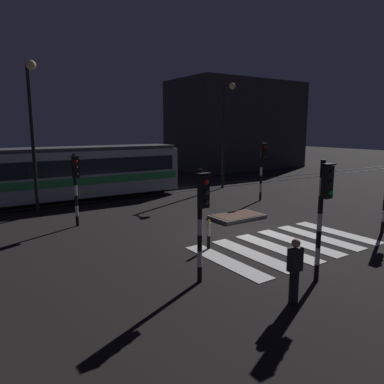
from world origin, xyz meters
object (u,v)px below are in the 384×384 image
(traffic_light_corner_far_left, at_px, (76,179))
(traffic_light_corner_near_left, at_px, (202,209))
(traffic_light_kerb_mid_left, at_px, (323,203))
(tram, at_px, (43,174))
(traffic_light_corner_far_right, at_px, (262,162))
(street_lamp_trackside_left, at_px, (32,121))
(bollard_island_edge, at_px, (209,234))
(street_lamp_trackside_right, at_px, (226,123))
(pedestrian_waiting_at_kerb, at_px, (295,271))

(traffic_light_corner_far_left, relative_size, traffic_light_corner_near_left, 1.00)
(traffic_light_kerb_mid_left, bearing_deg, tram, 104.78)
(traffic_light_corner_far_left, xyz_separation_m, traffic_light_corner_far_right, (11.04, -0.27, 0.20))
(traffic_light_kerb_mid_left, xyz_separation_m, tram, (-4.15, 15.71, -0.58))
(traffic_light_corner_far_right, height_order, tram, tram)
(street_lamp_trackside_left, height_order, bollard_island_edge, street_lamp_trackside_left)
(traffic_light_kerb_mid_left, bearing_deg, traffic_light_corner_near_left, 147.54)
(street_lamp_trackside_right, bearing_deg, traffic_light_kerb_mid_left, -119.21)
(street_lamp_trackside_right, bearing_deg, pedestrian_waiting_at_kerb, -123.07)
(traffic_light_kerb_mid_left, height_order, traffic_light_corner_far_right, traffic_light_corner_far_right)
(tram, xyz_separation_m, pedestrian_waiting_at_kerb, (2.49, -16.22, -0.87))
(street_lamp_trackside_left, bearing_deg, traffic_light_corner_near_left, -79.17)
(street_lamp_trackside_left, height_order, pedestrian_waiting_at_kerb, street_lamp_trackside_left)
(traffic_light_corner_far_left, bearing_deg, pedestrian_waiting_at_kerb, -77.50)
(street_lamp_trackside_left, relative_size, tram, 0.45)
(traffic_light_kerb_mid_left, relative_size, street_lamp_trackside_right, 0.48)
(traffic_light_corner_far_left, height_order, bollard_island_edge, traffic_light_corner_far_left)
(street_lamp_trackside_right, distance_m, tram, 12.62)
(street_lamp_trackside_right, relative_size, pedestrian_waiting_at_kerb, 4.32)
(traffic_light_corner_near_left, bearing_deg, pedestrian_waiting_at_kerb, -62.66)
(traffic_light_corner_far_right, distance_m, street_lamp_trackside_right, 5.41)
(tram, bearing_deg, traffic_light_corner_far_right, -28.46)
(street_lamp_trackside_left, relative_size, pedestrian_waiting_at_kerb, 4.34)
(pedestrian_waiting_at_kerb, height_order, bollard_island_edge, pedestrian_waiting_at_kerb)
(street_lamp_trackside_left, xyz_separation_m, pedestrian_waiting_at_kerb, (3.34, -13.50, -3.81))
(traffic_light_corner_far_left, distance_m, traffic_light_corner_far_right, 11.05)
(traffic_light_corner_far_right, xyz_separation_m, street_lamp_trackside_left, (-12.07, 3.37, 2.33))
(bollard_island_edge, bearing_deg, traffic_light_kerb_mid_left, -77.36)
(traffic_light_kerb_mid_left, xyz_separation_m, street_lamp_trackside_left, (-4.99, 13.00, 2.36))
(traffic_light_corner_far_right, relative_size, bollard_island_edge, 3.21)
(traffic_light_corner_near_left, distance_m, street_lamp_trackside_right, 16.86)
(tram, bearing_deg, traffic_light_kerb_mid_left, -75.22)
(traffic_light_corner_far_right, xyz_separation_m, bollard_island_edge, (-8.00, -5.52, -1.79))
(traffic_light_corner_far_left, xyz_separation_m, street_lamp_trackside_right, (12.02, 4.52, 2.51))
(pedestrian_waiting_at_kerb, bearing_deg, traffic_light_corner_far_right, 49.24)
(tram, height_order, pedestrian_waiting_at_kerb, tram)
(street_lamp_trackside_left, bearing_deg, street_lamp_trackside_right, 6.21)
(traffic_light_corner_near_left, bearing_deg, bollard_island_edge, 49.92)
(traffic_light_corner_far_right, height_order, bollard_island_edge, traffic_light_corner_far_right)
(tram, height_order, bollard_island_edge, tram)
(street_lamp_trackside_left, distance_m, tram, 4.09)
(traffic_light_corner_far_left, xyz_separation_m, tram, (-0.19, 5.81, -0.41))
(traffic_light_kerb_mid_left, xyz_separation_m, pedestrian_waiting_at_kerb, (-1.65, -0.50, -1.45))
(traffic_light_corner_near_left, bearing_deg, traffic_light_kerb_mid_left, -32.46)
(traffic_light_corner_far_left, relative_size, street_lamp_trackside_right, 0.44)
(pedestrian_waiting_at_kerb, xyz_separation_m, bollard_island_edge, (0.73, 4.62, -0.32))
(traffic_light_corner_near_left, distance_m, pedestrian_waiting_at_kerb, 2.91)
(traffic_light_corner_far_left, bearing_deg, traffic_light_corner_near_left, -82.21)
(traffic_light_kerb_mid_left, height_order, bollard_island_edge, traffic_light_kerb_mid_left)
(traffic_light_corner_far_right, xyz_separation_m, pedestrian_waiting_at_kerb, (-8.73, -10.14, -1.48))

